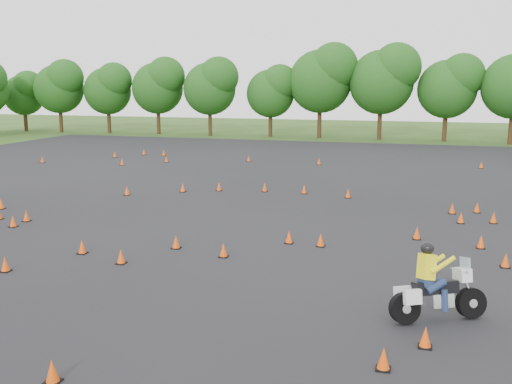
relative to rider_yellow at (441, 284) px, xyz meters
The scene contains 5 objects.
ground 8.73m from the rider_yellow, 145.50° to the left, with size 140.00×140.00×0.00m, color #2D5119.
asphalt_pad 13.08m from the rider_yellow, 123.22° to the left, with size 62.00×62.00×0.00m, color black.
treeline 39.76m from the rider_yellow, 95.57° to the left, with size 86.74×32.68×10.95m.
traffic_cones 13.31m from the rider_yellow, 125.43° to the left, with size 36.81×32.95×0.45m.
rider_yellow is the anchor object (origin of this frame).
Camera 1 is at (6.39, -18.67, 5.74)m, focal length 40.00 mm.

